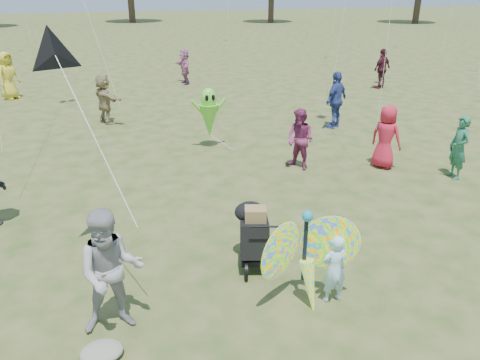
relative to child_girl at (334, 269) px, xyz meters
name	(u,v)px	position (x,y,z in m)	size (l,w,h in m)	color
ground	(278,275)	(-0.54, 0.84, -0.55)	(160.00, 160.00, 0.00)	#51592B
child_girl	(334,269)	(0.00, 0.00, 0.00)	(0.40, 0.26, 1.09)	#AFDCF8
adult_man	(111,272)	(-3.11, 0.31, 0.34)	(0.87, 0.67, 1.78)	#9A999E
grey_bag	(102,352)	(-3.33, -0.23, -0.46)	(0.54, 0.45, 0.17)	gray
crowd_a	(386,137)	(3.80, 4.65, 0.26)	(0.79, 0.51, 1.61)	red
crowd_c	(336,100)	(4.25, 8.27, 0.37)	(1.07, 0.45, 1.83)	#33438D
crowd_d	(105,99)	(-2.92, 10.92, 0.28)	(1.54, 0.49, 1.66)	#9B865F
crowd_e	(300,140)	(1.67, 5.16, 0.23)	(0.75, 0.59, 1.55)	#802A58
crowd_f	(459,148)	(5.05, 3.51, 0.23)	(0.56, 0.37, 1.55)	#26674A
crowd_g	(8,76)	(-6.56, 15.78, 0.40)	(0.92, 0.60, 1.89)	gold
crowd_h	(382,69)	(9.12, 13.33, 0.33)	(1.03, 0.43, 1.75)	#451724
crowd_j	(185,66)	(0.86, 16.93, 0.25)	(1.48, 0.47, 1.59)	#BA6A97
jogging_stroller	(253,232)	(-0.82, 1.28, 0.07)	(0.68, 1.12, 1.09)	black
butterfly_kite	(307,259)	(-0.41, 0.05, 0.21)	(1.74, 0.75, 1.71)	#F93F27
delta_kite_rig	(55,55)	(-3.54, 2.16, 2.89)	(1.30, 2.09, 2.43)	black
alien_kite	(209,115)	(-0.16, 7.39, 0.42)	(1.12, 0.69, 1.74)	#68DB33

